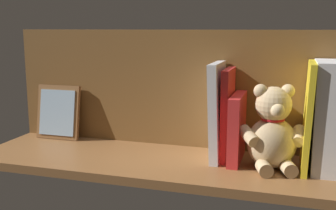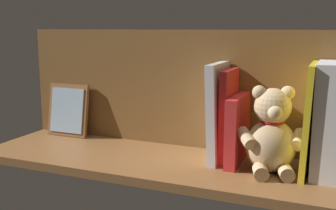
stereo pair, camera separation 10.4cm
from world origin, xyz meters
The scene contains 9 objects.
ground_plane centered at (0.00, 0.00, -1.10)cm, with size 101.57×31.11×2.20cm, color brown.
shelf_back_panel centered at (0.00, -13.30, 16.49)cm, with size 101.57×1.50×32.99cm, color brown.
dictionary_thick_white centered at (-37.91, -3.91, 12.98)cm, with size 5.94×16.30×25.96cm, color silver.
book_1 centered at (-33.82, -3.52, 12.83)cm, with size 1.39×17.27×25.66cm, color yellow.
teddy_bear centered at (-25.99, -0.49, 9.02)cm, with size 15.94×15.33×20.50cm.
book_2 centered at (-17.08, -4.22, 8.52)cm, with size 2.76×15.87×17.05cm, color red.
book_3 centered at (-14.38, -5.59, 11.68)cm, with size 1.79×13.13×23.35cm, color red.
book_4 centered at (-11.94, -4.68, 12.44)cm, with size 2.25×14.95×24.87cm, color silver.
picture_frame_leaning centered at (38.11, -9.80, 8.12)cm, with size 13.88×4.12×16.44cm.
Camera 1 is at (-29.69, 97.47, 33.48)cm, focal length 43.78 mm.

